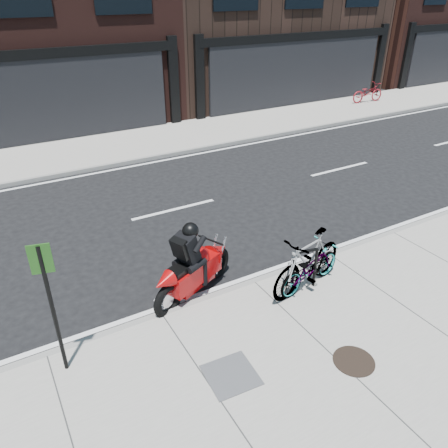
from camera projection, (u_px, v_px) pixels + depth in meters
ground at (209, 243)px, 10.33m from camera, size 120.00×120.00×0.00m
sidewalk_near at (366, 390)px, 6.50m from camera, size 60.00×6.00×0.13m
sidewalk_far at (111, 147)px, 16.19m from camera, size 60.00×3.50×0.13m
bike_rack at (305, 266)px, 8.36m from camera, size 0.51×0.16×0.87m
bicycle_front at (310, 267)px, 8.46m from camera, size 1.71×0.87×0.85m
bicycle_rear at (308, 261)px, 8.35m from camera, size 2.04×0.97×1.18m
motorcycle at (197, 264)px, 8.36m from camera, size 2.06×1.14×1.64m
bicycle_far at (368, 93)px, 21.93m from camera, size 1.83×0.78×0.94m
manhole_cover at (354, 361)px, 6.91m from camera, size 0.70×0.70×0.02m
utility_grate at (231, 375)px, 6.66m from camera, size 0.80×0.80×0.02m
sign_post at (50, 299)px, 6.15m from camera, size 0.30×0.09×2.25m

